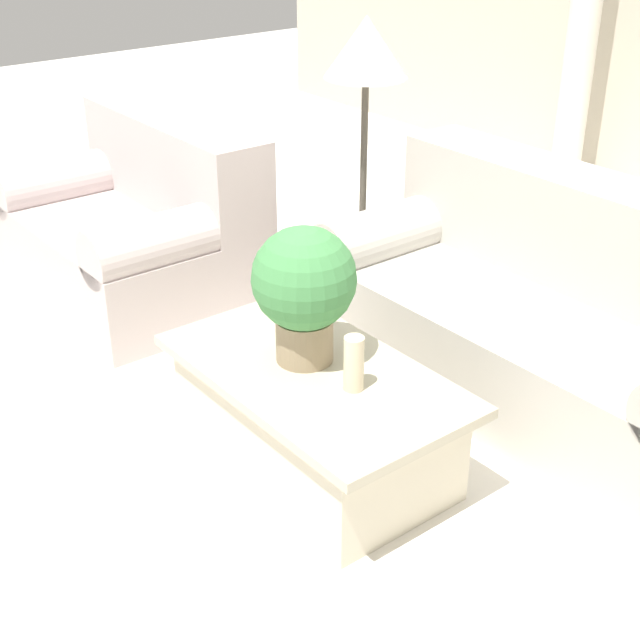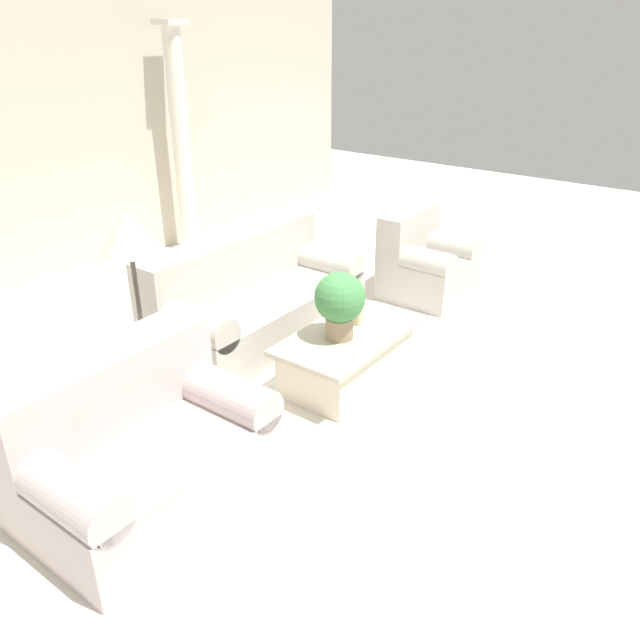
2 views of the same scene
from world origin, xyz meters
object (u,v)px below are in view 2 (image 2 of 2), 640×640
at_px(floor_lamp, 130,241).
at_px(coffee_table, 347,357).
at_px(sofa_long, 253,298).
at_px(potted_plant, 340,301).
at_px(armchair, 424,261).
at_px(loveseat, 138,444).

bearing_deg(floor_lamp, coffee_table, -47.17).
relative_size(sofa_long, potted_plant, 3.83).
xyz_separation_m(sofa_long, coffee_table, (-0.18, -1.16, -0.14)).
height_order(sofa_long, armchair, sofa_long).
relative_size(potted_plant, armchair, 0.61).
distance_m(loveseat, potted_plant, 1.81).
bearing_deg(loveseat, sofa_long, 24.13).
bearing_deg(loveseat, coffee_table, -7.71).
distance_m(sofa_long, coffee_table, 1.18).
bearing_deg(loveseat, floor_lamp, 48.89).
bearing_deg(loveseat, potted_plant, -7.44).
height_order(loveseat, coffee_table, loveseat).
bearing_deg(armchair, coffee_table, -169.78).
xyz_separation_m(sofa_long, armchair, (1.76, -0.80, 0.00)).
distance_m(loveseat, floor_lamp, 1.47).
xyz_separation_m(loveseat, floor_lamp, (0.78, 0.89, 0.87)).
height_order(sofa_long, floor_lamp, floor_lamp).
bearing_deg(armchair, floor_lamp, 165.22).
bearing_deg(floor_lamp, potted_plant, -49.02).
distance_m(loveseat, coffee_table, 1.86).
bearing_deg(sofa_long, potted_plant, -103.18).
bearing_deg(floor_lamp, loveseat, -131.11).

